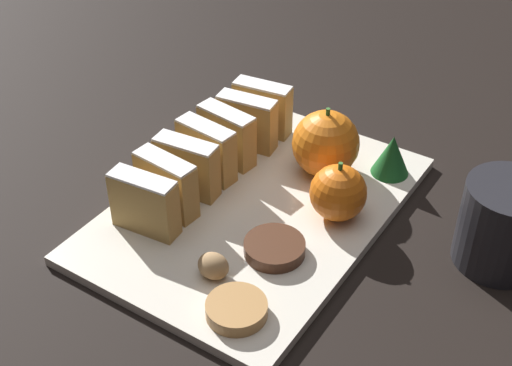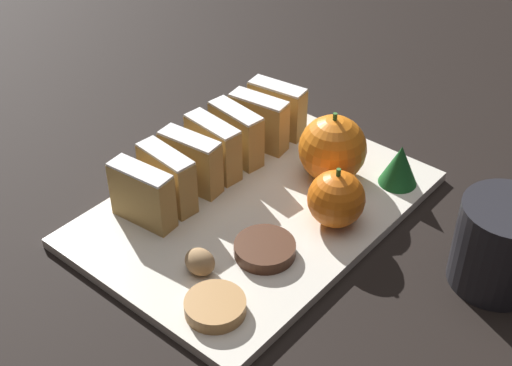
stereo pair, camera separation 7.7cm
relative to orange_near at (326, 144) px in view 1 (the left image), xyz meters
The scene contains 16 objects.
ground_plane 0.12m from the orange_near, 109.17° to the right, with size 6.00×6.00×0.00m, color black.
serving_platter 0.11m from the orange_near, 109.17° to the right, with size 0.27×0.39×0.01m.
stollen_slice_front 0.23m from the orange_near, 119.20° to the right, with size 0.08×0.03×0.07m.
stollen_slice_second 0.19m from the orange_near, 125.24° to the right, with size 0.08×0.03×0.07m.
stollen_slice_third 0.17m from the orange_near, 133.46° to the right, with size 0.08×0.03×0.07m.
stollen_slice_fourth 0.14m from the orange_near, 144.74° to the right, with size 0.08×0.03×0.07m.
stollen_slice_fifth 0.12m from the orange_near, 159.54° to the right, with size 0.08×0.03×0.07m.
stollen_slice_sixth 0.11m from the orange_near, behind, with size 0.08×0.04×0.07m.
stollen_slice_back 0.12m from the orange_near, 162.29° to the left, with size 0.08×0.04×0.07m.
orange_near is the anchor object (origin of this frame).
orange_far 0.08m from the orange_near, 51.63° to the right, with size 0.06×0.06×0.07m.
walnut 0.22m from the orange_near, 91.72° to the right, with size 0.03×0.03×0.03m.
chocolate_cookie 0.16m from the orange_near, 80.26° to the right, with size 0.06×0.06×0.01m.
gingerbread_cookie 0.25m from the orange_near, 80.38° to the right, with size 0.06×0.06×0.01m.
evergreen_sprig 0.08m from the orange_near, 31.52° to the left, with size 0.05×0.05×0.05m.
coffee_mug 0.22m from the orange_near, ahead, with size 0.12×0.09×0.09m.
Camera 1 is at (0.34, -0.53, 0.52)m, focal length 50.00 mm.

